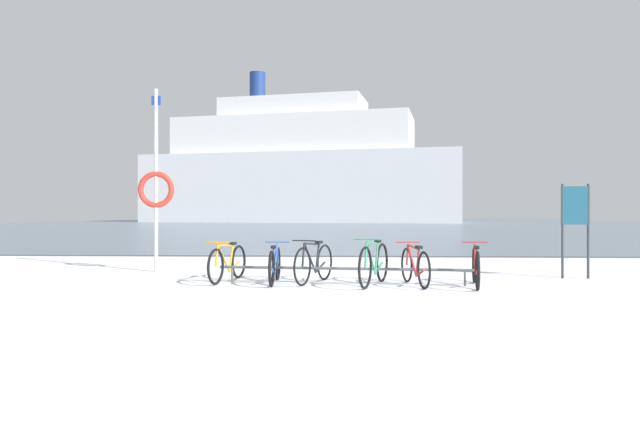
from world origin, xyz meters
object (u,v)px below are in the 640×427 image
object	(u,v)px
bicycle_5	(476,267)
ferry_ship	(299,171)
bicycle_1	(275,265)
rescue_post	(156,185)
bicycle_4	(415,266)
info_sign	(575,215)
bicycle_2	(314,263)
bicycle_0	(228,263)
bicycle_3	(374,264)

from	to	relation	value
bicycle_5	ferry_ship	size ratio (longest dim) A/B	0.04
bicycle_1	rescue_post	distance (m)	3.77
bicycle_1	bicycle_4	distance (m)	2.53
info_sign	ferry_ship	xyz separation A→B (m)	(-10.74, 65.76, 5.66)
bicycle_2	info_sign	size ratio (longest dim) A/B	0.84
bicycle_2	ferry_ship	xyz separation A→B (m)	(-5.65, 66.71, 6.55)
bicycle_2	rescue_post	size ratio (longest dim) A/B	0.39
info_sign	bicycle_1	bearing A→B (deg)	-169.98
bicycle_0	bicycle_4	distance (m)	3.46
bicycle_2	bicycle_5	xyz separation A→B (m)	(2.85, -0.40, -0.02)
bicycle_1	bicycle_3	xyz separation A→B (m)	(1.80, -0.23, 0.05)
bicycle_1	rescue_post	world-z (taller)	rescue_post
bicycle_1	info_sign	size ratio (longest dim) A/B	0.89
ferry_ship	rescue_post	bearing A→B (deg)	-88.16
bicycle_3	info_sign	distance (m)	4.29
bicycle_3	ferry_ship	size ratio (longest dim) A/B	0.04
bicycle_1	bicycle_3	size ratio (longest dim) A/B	0.96
bicycle_0	bicycle_4	xyz separation A→B (m)	(3.44, -0.44, -0.00)
bicycle_1	bicycle_4	xyz separation A→B (m)	(2.52, -0.22, 0.01)
info_sign	rescue_post	bearing A→B (deg)	174.11
bicycle_3	bicycle_4	size ratio (longest dim) A/B	1.07
bicycle_5	rescue_post	distance (m)	6.97
bicycle_1	rescue_post	xyz separation A→B (m)	(-2.85, 1.92, 1.55)
bicycle_2	ferry_ship	bearing A→B (deg)	94.84
bicycle_1	ferry_ship	distance (m)	67.29
bicycle_2	bicycle_4	xyz separation A→B (m)	(1.81, -0.30, -0.02)
info_sign	rescue_post	xyz separation A→B (m)	(-8.65, 0.89, 0.63)
bicycle_0	bicycle_1	bearing A→B (deg)	-13.41
bicycle_0	bicycle_3	bearing A→B (deg)	-9.31
bicycle_0	bicycle_1	distance (m)	0.94
bicycle_4	bicycle_5	distance (m)	1.05
bicycle_0	bicycle_1	size ratio (longest dim) A/B	1.01
bicycle_3	ferry_ship	bearing A→B (deg)	95.74
bicycle_1	bicycle_2	bearing A→B (deg)	6.68
bicycle_1	bicycle_2	size ratio (longest dim) A/B	1.06
bicycle_4	bicycle_5	bearing A→B (deg)	-5.34
bicycle_1	bicycle_4	world-z (taller)	bicycle_4
bicycle_1	bicycle_3	world-z (taller)	bicycle_3
bicycle_1	bicycle_5	world-z (taller)	bicycle_5
info_sign	bicycle_0	bearing A→B (deg)	-173.15
bicycle_4	bicycle_1	bearing A→B (deg)	175.01
bicycle_0	bicycle_3	size ratio (longest dim) A/B	0.98
bicycle_0	bicycle_5	distance (m)	4.51
bicycle_3	info_sign	xyz separation A→B (m)	(4.01, 1.25, 0.87)
bicycle_0	ferry_ship	distance (m)	67.01
bicycle_4	rescue_post	xyz separation A→B (m)	(-5.37, 2.14, 1.54)
bicycle_1	rescue_post	bearing A→B (deg)	146.02
bicycle_0	bicycle_5	size ratio (longest dim) A/B	1.00
bicycle_0	rescue_post	distance (m)	3.00
bicycle_3	bicycle_4	distance (m)	0.72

